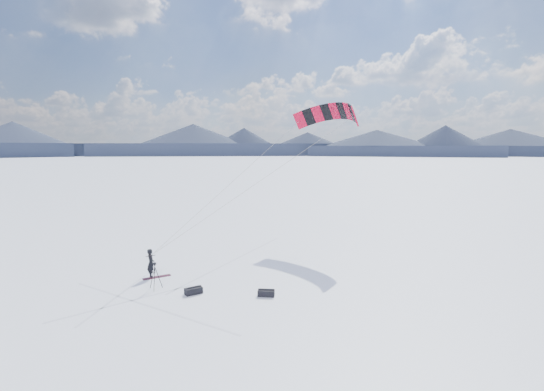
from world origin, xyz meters
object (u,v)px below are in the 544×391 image
object	(u,v)px
gear_bag_a	(194,291)
gear_bag_b	(266,293)
snowkiter	(151,278)
tripod	(155,272)
snowboard	(157,277)

from	to	relation	value
gear_bag_a	gear_bag_b	xyz separation A→B (m)	(3.28, -1.38, -0.01)
snowkiter	gear_bag_a	size ratio (longest dim) A/B	1.79
tripod	gear_bag_a	bearing A→B (deg)	-50.73
snowkiter	gear_bag_b	world-z (taller)	snowkiter
snowboard	gear_bag_b	size ratio (longest dim) A/B	1.70
snowkiter	gear_bag_b	distance (m)	6.87
gear_bag_b	tripod	bearing A→B (deg)	175.88
tripod	gear_bag_b	size ratio (longest dim) A/B	1.56
gear_bag_a	gear_bag_b	bearing A→B (deg)	-37.45
tripod	gear_bag_b	bearing A→B (deg)	-42.46
snowkiter	snowboard	bearing A→B (deg)	-113.18
tripod	gear_bag_b	xyz separation A→B (m)	(5.01, -2.64, -0.73)
snowkiter	gear_bag_a	distance (m)	3.68
tripod	gear_bag_a	world-z (taller)	tripod
snowkiter	tripod	world-z (taller)	tripod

